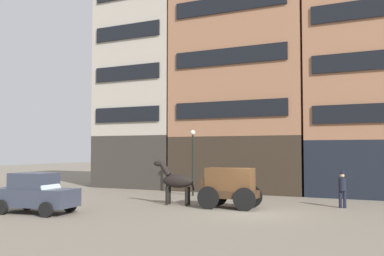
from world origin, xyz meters
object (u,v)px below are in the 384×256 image
Objects in this scene: pedestrian_officer at (342,188)px; draft_horse at (176,181)px; sedan_dark at (36,193)px; streetlamp_curbside at (193,153)px; cargo_wagon at (229,185)px; fire_hydrant_curbside at (245,190)px.

draft_horse is at bearing -162.18° from pedestrian_officer.
streetlamp_curbside reaches higher than sedan_dark.
pedestrian_officer is at bearing 27.02° from cargo_wagon.
pedestrian_officer is 2.16× the size of fire_hydrant_curbside.
sedan_dark is at bearing -107.96° from streetlamp_curbside.
draft_horse is 4.84m from streetlamp_curbside.
draft_horse reaches higher than fire_hydrant_curbside.
streetlamp_curbside is (3.20, 9.86, 1.76)m from sedan_dark.
draft_horse is at bearing -179.93° from cargo_wagon.
streetlamp_curbside is (-9.13, 1.92, 1.69)m from pedestrian_officer.
cargo_wagon is 2.95m from draft_horse.
sedan_dark is at bearing -147.23° from pedestrian_officer.
pedestrian_officer is 6.41m from fire_hydrant_curbside.
cargo_wagon reaches higher than pedestrian_officer.
sedan_dark reaches higher than fire_hydrant_curbside.
streetlamp_curbside is at bearing -169.92° from fire_hydrant_curbside.
streetlamp_curbside is at bearing 132.59° from cargo_wagon.
cargo_wagon is 9.08m from sedan_dark.
draft_horse is 1.31× the size of pedestrian_officer.
sedan_dark is 14.66m from pedestrian_officer.
draft_horse is (-2.95, -0.00, 0.12)m from cargo_wagon.
pedestrian_officer is 0.44× the size of streetlamp_curbside.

